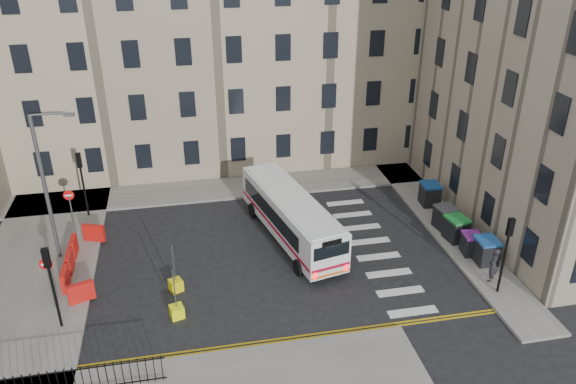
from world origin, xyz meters
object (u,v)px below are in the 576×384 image
object	(u,v)px
wheelie_bin_a	(486,251)
wheelie_bin_b	(471,244)
pedestrian	(493,265)
bollard_chevron	(177,312)
wheelie_bin_d	(445,217)
bus	(291,215)
bollard_yellow	(176,285)
wheelie_bin_c	(456,228)
wheelie_bin_e	(430,194)
streetlamp	(45,187)

from	to	relation	value
wheelie_bin_a	wheelie_bin_b	world-z (taller)	wheelie_bin_a
wheelie_bin_a	pedestrian	world-z (taller)	pedestrian
wheelie_bin_b	bollard_chevron	world-z (taller)	wheelie_bin_b
wheelie_bin_d	wheelie_bin_b	bearing A→B (deg)	-95.65
bus	bollard_yellow	xyz separation A→B (m)	(-6.57, -3.74, -1.24)
wheelie_bin_d	wheelie_bin_c	bearing A→B (deg)	-98.14
bus	wheelie_bin_e	distance (m)	9.66
wheelie_bin_a	bollard_chevron	size ratio (longest dim) A/B	2.30
streetlamp	wheelie_bin_b	xyz separation A→B (m)	(21.91, -4.05, -3.59)
bus	wheelie_bin_a	world-z (taller)	bus
streetlamp	bus	bearing A→B (deg)	-1.73
wheelie_bin_a	wheelie_bin_e	size ratio (longest dim) A/B	0.97
streetlamp	wheelie_bin_c	distance (m)	22.19
bus	wheelie_bin_c	distance (m)	9.36
bollard_yellow	wheelie_bin_d	bearing A→B (deg)	10.49
streetlamp	bollard_yellow	distance (m)	8.41
bus	wheelie_bin_c	xyz separation A→B (m)	(9.07, -2.17, -0.69)
streetlamp	wheelie_bin_c	bearing A→B (deg)	-6.68
wheelie_bin_c	wheelie_bin_d	size ratio (longest dim) A/B	1.00
wheelie_bin_a	pedestrian	xyz separation A→B (m)	(-0.52, -1.60, 0.24)
streetlamp	bus	xyz separation A→B (m)	(12.69, -0.38, -2.80)
bus	bollard_chevron	size ratio (longest dim) A/B	16.71
bus	pedestrian	distance (m)	10.98
bus	streetlamp	bearing A→B (deg)	165.79
wheelie_bin_a	wheelie_bin_b	distance (m)	1.00
bus	wheelie_bin_a	size ratio (longest dim) A/B	7.26
wheelie_bin_a	bollard_yellow	xyz separation A→B (m)	(-16.14, 0.87, -0.55)
bollard_yellow	wheelie_bin_e	bearing A→B (deg)	20.15
wheelie_bin_d	pedestrian	world-z (taller)	pedestrian
bollard_yellow	bus	bearing A→B (deg)	29.64
bollard_chevron	wheelie_bin_b	bearing A→B (deg)	7.74
bollard_yellow	bollard_chevron	bearing A→B (deg)	-89.89
wheelie_bin_c	bollard_chevron	bearing A→B (deg)	-175.00
wheelie_bin_a	wheelie_bin_b	size ratio (longest dim) A/B	1.16
streetlamp	wheelie_bin_e	xyz separation A→B (m)	(22.09, 1.74, -3.47)
streetlamp	wheelie_bin_e	world-z (taller)	streetlamp
streetlamp	bollard_yellow	world-z (taller)	streetlamp
wheelie_bin_c	streetlamp	bearing A→B (deg)	165.18
streetlamp	wheelie_bin_e	size ratio (longest dim) A/B	5.74
wheelie_bin_c	wheelie_bin_e	xyz separation A→B (m)	(0.33, 4.29, 0.02)
bus	pedestrian	bearing A→B (deg)	-46.92
wheelie_bin_c	bollard_chevron	xyz separation A→B (m)	(-15.64, -3.65, -0.55)
wheelie_bin_b	wheelie_bin_d	world-z (taller)	wheelie_bin_d
pedestrian	bollard_chevron	xyz separation A→B (m)	(-15.61, 0.39, -0.78)
wheelie_bin_c	bollard_chevron	size ratio (longest dim) A/B	2.33
streetlamp	bus	world-z (taller)	streetlamp
wheelie_bin_e	wheelie_bin_c	bearing A→B (deg)	-90.42
bus	pedestrian	size ratio (longest dim) A/B	5.38
wheelie_bin_c	bollard_yellow	bearing A→B (deg)	177.60
bus	bollard_chevron	world-z (taller)	bus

